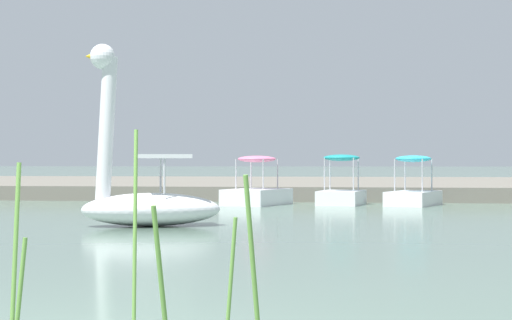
{
  "coord_description": "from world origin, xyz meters",
  "views": [
    {
      "loc": [
        2.19,
        -6.25,
        1.32
      ],
      "look_at": [
        -1.19,
        18.08,
        1.35
      ],
      "focal_mm": 65.22,
      "sensor_mm": 36.0,
      "label": 1
    }
  ],
  "objects_px": {
    "pedal_boat_pink": "(257,191)",
    "pedal_boat_teal": "(341,191)",
    "swan_boat": "(145,193)",
    "pedal_boat_cyan": "(413,191)"
  },
  "relations": [
    {
      "from": "swan_boat",
      "to": "pedal_boat_cyan",
      "type": "bearing_deg",
      "value": 59.81
    },
    {
      "from": "pedal_boat_pink",
      "to": "pedal_boat_teal",
      "type": "bearing_deg",
      "value": 10.14
    },
    {
      "from": "pedal_boat_pink",
      "to": "pedal_boat_teal",
      "type": "xyz_separation_m",
      "value": [
        2.52,
        0.45,
        0.01
      ]
    },
    {
      "from": "pedal_boat_teal",
      "to": "pedal_boat_cyan",
      "type": "height_order",
      "value": "pedal_boat_teal"
    },
    {
      "from": "pedal_boat_cyan",
      "to": "pedal_boat_pink",
      "type": "bearing_deg",
      "value": -175.88
    },
    {
      "from": "pedal_boat_teal",
      "to": "pedal_boat_cyan",
      "type": "relative_size",
      "value": 0.85
    },
    {
      "from": "swan_boat",
      "to": "pedal_boat_pink",
      "type": "bearing_deg",
      "value": 83.96
    },
    {
      "from": "swan_boat",
      "to": "pedal_boat_teal",
      "type": "relative_size",
      "value": 1.71
    },
    {
      "from": "pedal_boat_pink",
      "to": "pedal_boat_teal",
      "type": "distance_m",
      "value": 2.56
    },
    {
      "from": "swan_boat",
      "to": "pedal_boat_teal",
      "type": "xyz_separation_m",
      "value": [
        3.51,
        9.84,
        -0.25
      ]
    }
  ]
}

